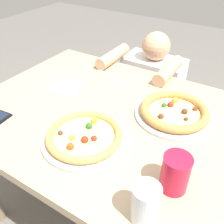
# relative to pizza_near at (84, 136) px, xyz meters

# --- Properties ---
(ground_plane) EXTENTS (8.00, 8.00, 0.00)m
(ground_plane) POSITION_rel_pizza_near_xyz_m (0.01, 0.20, -0.77)
(ground_plane) COLOR #66605B
(dining_table) EXTENTS (1.28, 0.92, 0.75)m
(dining_table) POSITION_rel_pizza_near_xyz_m (0.01, 0.20, -0.12)
(dining_table) COLOR tan
(dining_table) RESTS_ON ground
(pizza_near) EXTENTS (0.33, 0.33, 0.04)m
(pizza_near) POSITION_rel_pizza_near_xyz_m (0.00, 0.00, 0.00)
(pizza_near) COLOR #B7B7BC
(pizza_near) RESTS_ON dining_table
(pizza_far) EXTENTS (0.33, 0.33, 0.05)m
(pizza_far) POSITION_rel_pizza_near_xyz_m (0.23, 0.32, 0.00)
(pizza_far) COLOR #B7B7BC
(pizza_far) RESTS_ON dining_table
(drink_cup_colored) EXTENTS (0.09, 0.09, 0.13)m
(drink_cup_colored) POSITION_rel_pizza_near_xyz_m (0.36, -0.03, 0.04)
(drink_cup_colored) COLOR red
(drink_cup_colored) RESTS_ON dining_table
(water_cup_clear) EXTENTS (0.08, 0.08, 0.13)m
(water_cup_clear) POSITION_rel_pizza_near_xyz_m (0.33, -0.17, 0.05)
(water_cup_clear) COLOR silver
(water_cup_clear) RESTS_ON dining_table
(paper_napkin) EXTENTS (0.19, 0.18, 0.00)m
(paper_napkin) POSITION_rel_pizza_near_xyz_m (-0.33, 0.27, -0.02)
(paper_napkin) COLOR white
(paper_napkin) RESTS_ON dining_table
(fork) EXTENTS (0.19, 0.09, 0.00)m
(fork) POSITION_rel_pizza_near_xyz_m (-0.18, 0.48, -0.02)
(fork) COLOR silver
(fork) RESTS_ON dining_table
(diner_seated) EXTENTS (0.42, 0.53, 0.90)m
(diner_seated) POSITION_rel_pizza_near_xyz_m (-0.10, 0.87, -0.37)
(diner_seated) COLOR #333847
(diner_seated) RESTS_ON ground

